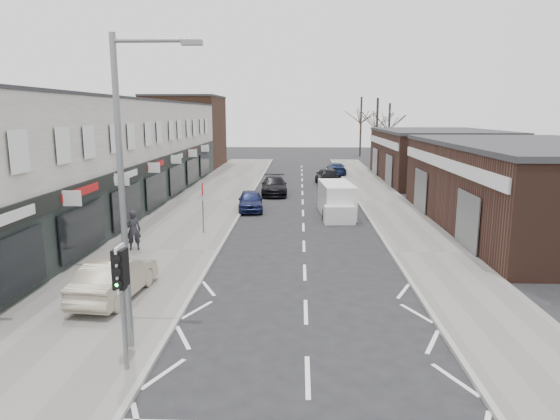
# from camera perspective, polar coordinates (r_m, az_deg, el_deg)

# --- Properties ---
(ground) EXTENTS (160.00, 160.00, 0.00)m
(ground) POSITION_cam_1_polar(r_m,az_deg,el_deg) (14.44, 3.06, -14.57)
(ground) COLOR black
(ground) RESTS_ON ground
(pavement_left) EXTENTS (5.50, 64.00, 0.12)m
(pavement_left) POSITION_cam_1_polar(r_m,az_deg,el_deg) (36.16, -8.15, 1.08)
(pavement_left) COLOR slate
(pavement_left) RESTS_ON ground
(pavement_right) EXTENTS (3.50, 64.00, 0.12)m
(pavement_right) POSITION_cam_1_polar(r_m,az_deg,el_deg) (36.06, 11.78, 0.94)
(pavement_right) COLOR slate
(pavement_right) RESTS_ON ground
(shop_terrace_left) EXTENTS (8.00, 41.00, 7.10)m
(shop_terrace_left) POSITION_cam_1_polar(r_m,az_deg,el_deg) (35.23, -19.98, 6.00)
(shop_terrace_left) COLOR beige
(shop_terrace_left) RESTS_ON ground
(brick_block_far) EXTENTS (8.00, 10.00, 8.00)m
(brick_block_far) POSITION_cam_1_polar(r_m,az_deg,el_deg) (59.56, -10.73, 8.69)
(brick_block_far) COLOR #442A1D
(brick_block_far) RESTS_ON ground
(right_unit_near) EXTENTS (10.00, 18.00, 4.50)m
(right_unit_near) POSITION_cam_1_polar(r_m,az_deg,el_deg) (30.13, 27.26, 2.20)
(right_unit_near) COLOR #3C241B
(right_unit_near) RESTS_ON ground
(right_unit_far) EXTENTS (10.00, 16.00, 4.50)m
(right_unit_far) POSITION_cam_1_polar(r_m,az_deg,el_deg) (48.88, 17.45, 5.85)
(right_unit_far) COLOR #3C241B
(right_unit_far) RESTS_ON ground
(tree_far_a) EXTENTS (3.60, 3.60, 8.00)m
(tree_far_a) POSITION_cam_1_polar(r_m,az_deg,el_deg) (62.03, 10.86, 5.07)
(tree_far_a) COLOR #382D26
(tree_far_a) RESTS_ON ground
(tree_far_b) EXTENTS (3.60, 3.60, 7.50)m
(tree_far_b) POSITION_cam_1_polar(r_m,az_deg,el_deg) (68.33, 12.20, 5.55)
(tree_far_b) COLOR #382D26
(tree_far_b) RESTS_ON ground
(tree_far_c) EXTENTS (3.60, 3.60, 8.50)m
(tree_far_c) POSITION_cam_1_polar(r_m,az_deg,el_deg) (73.81, 9.11, 6.05)
(tree_far_c) COLOR #382D26
(tree_far_c) RESTS_ON ground
(traffic_light) EXTENTS (0.28, 0.60, 3.10)m
(traffic_light) POSITION_cam_1_polar(r_m,az_deg,el_deg) (12.38, -17.70, -7.50)
(traffic_light) COLOR slate
(traffic_light) RESTS_ON pavement_left
(street_lamp) EXTENTS (2.23, 0.22, 8.00)m
(street_lamp) POSITION_cam_1_polar(r_m,az_deg,el_deg) (13.06, -16.99, 3.43)
(street_lamp) COLOR slate
(street_lamp) RESTS_ON pavement_left
(warning_sign) EXTENTS (0.12, 0.80, 2.70)m
(warning_sign) POSITION_cam_1_polar(r_m,az_deg,el_deg) (25.82, -8.77, 1.91)
(warning_sign) COLOR slate
(warning_sign) RESTS_ON pavement_left
(white_van) EXTENTS (2.16, 5.28, 2.01)m
(white_van) POSITION_cam_1_polar(r_m,az_deg,el_deg) (30.85, 6.49, 1.09)
(white_van) COLOR silver
(white_van) RESTS_ON ground
(sedan_on_pavement) EXTENTS (1.80, 4.25, 1.36)m
(sedan_on_pavement) POSITION_cam_1_polar(r_m,az_deg,el_deg) (17.73, -18.34, -7.40)
(sedan_on_pavement) COLOR tan
(sedan_on_pavement) RESTS_ON pavement_left
(pedestrian) EXTENTS (0.78, 0.65, 1.84)m
(pedestrian) POSITION_cam_1_polar(r_m,az_deg,el_deg) (23.48, -16.42, -2.22)
(pedestrian) COLOR black
(pedestrian) RESTS_ON pavement_left
(parked_car_left_a) EXTENTS (1.91, 3.98, 1.31)m
(parked_car_left_a) POSITION_cam_1_polar(r_m,az_deg,el_deg) (32.34, -3.39, 1.08)
(parked_car_left_a) COLOR #151B41
(parked_car_left_a) RESTS_ON ground
(parked_car_left_b) EXTENTS (2.19, 4.88, 1.39)m
(parked_car_left_b) POSITION_cam_1_polar(r_m,az_deg,el_deg) (38.68, -0.67, 2.79)
(parked_car_left_b) COLOR black
(parked_car_left_b) RESTS_ON ground
(parked_car_right_a) EXTENTS (1.82, 4.22, 1.35)m
(parked_car_right_a) POSITION_cam_1_polar(r_m,az_deg,el_deg) (33.59, 6.39, 1.43)
(parked_car_right_a) COLOR silver
(parked_car_right_a) RESTS_ON ground
(parked_car_right_b) EXTENTS (2.11, 4.68, 1.56)m
(parked_car_right_b) POSITION_cam_1_polar(r_m,az_deg,el_deg) (44.16, 5.42, 3.89)
(parked_car_right_b) COLOR black
(parked_car_right_b) RESTS_ON ground
(parked_car_right_c) EXTENTS (1.93, 4.38, 1.25)m
(parked_car_right_c) POSITION_cam_1_polar(r_m,az_deg,el_deg) (51.40, 6.44, 4.70)
(parked_car_right_c) COLOR #142041
(parked_car_right_c) RESTS_ON ground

